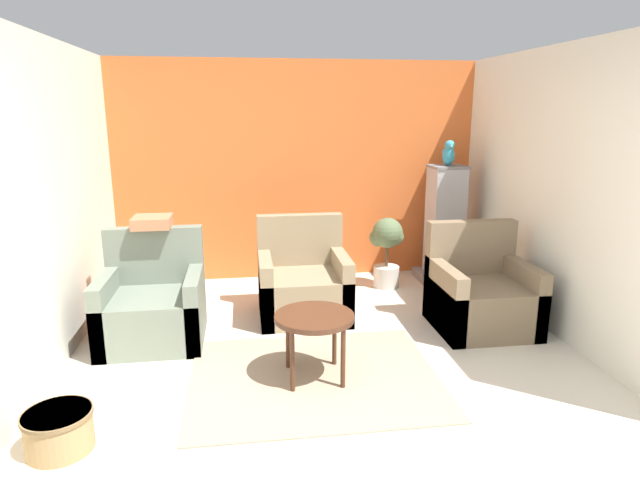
{
  "coord_description": "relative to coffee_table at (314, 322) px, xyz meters",
  "views": [
    {
      "loc": [
        -0.64,
        -2.63,
        2.01
      ],
      "look_at": [
        0.0,
        1.84,
        0.9
      ],
      "focal_mm": 30.0,
      "sensor_mm": 36.0,
      "label": 1
    }
  ],
  "objects": [
    {
      "name": "ground_plane",
      "position": [
        0.15,
        -1.06,
        -0.46
      ],
      "size": [
        20.0,
        20.0,
        0.0
      ],
      "primitive_type": "plane",
      "color": "beige",
      "rests_on": "ground"
    },
    {
      "name": "wall_back_accent",
      "position": [
        0.15,
        2.64,
        0.82
      ],
      "size": [
        4.37,
        0.06,
        2.56
      ],
      "color": "orange",
      "rests_on": "ground_plane"
    },
    {
      "name": "wall_left",
      "position": [
        -2.0,
        0.78,
        0.82
      ],
      "size": [
        0.06,
        3.68,
        2.56
      ],
      "color": "silver",
      "rests_on": "ground_plane"
    },
    {
      "name": "wall_right",
      "position": [
        2.31,
        0.78,
        0.82
      ],
      "size": [
        0.06,
        3.68,
        2.56
      ],
      "color": "silver",
      "rests_on": "ground_plane"
    },
    {
      "name": "area_rug",
      "position": [
        0.0,
        -0.0,
        -0.45
      ],
      "size": [
        1.88,
        1.53,
        0.01
      ],
      "color": "gray",
      "rests_on": "ground_plane"
    },
    {
      "name": "coffee_table",
      "position": [
        0.0,
        0.0,
        0.0
      ],
      "size": [
        0.6,
        0.6,
        0.52
      ],
      "color": "#472819",
      "rests_on": "ground_plane"
    },
    {
      "name": "armchair_left",
      "position": [
        -1.32,
        0.9,
        -0.15
      ],
      "size": [
        0.87,
        0.81,
        0.97
      ],
      "color": "slate",
      "rests_on": "ground_plane"
    },
    {
      "name": "armchair_right",
      "position": [
        1.67,
        0.76,
        -0.15
      ],
      "size": [
        0.87,
        0.81,
        0.97
      ],
      "color": "#7A664C",
      "rests_on": "ground_plane"
    },
    {
      "name": "armchair_middle",
      "position": [
        0.06,
        1.31,
        -0.15
      ],
      "size": [
        0.87,
        0.81,
        0.97
      ],
      "color": "#8E7A5B",
      "rests_on": "ground_plane"
    },
    {
      "name": "birdcage",
      "position": [
        1.84,
        2.18,
        0.18
      ],
      "size": [
        0.57,
        0.57,
        1.38
      ],
      "color": "slate",
      "rests_on": "ground_plane"
    },
    {
      "name": "parrot",
      "position": [
        1.84,
        2.18,
        1.05
      ],
      "size": [
        0.14,
        0.24,
        0.29
      ],
      "color": "teal",
      "rests_on": "birdcage"
    },
    {
      "name": "potted_plant",
      "position": [
        1.11,
        2.04,
        0.03
      ],
      "size": [
        0.38,
        0.35,
        0.81
      ],
      "color": "beige",
      "rests_on": "ground_plane"
    },
    {
      "name": "wicker_basket",
      "position": [
        -1.64,
        -0.66,
        -0.32
      ],
      "size": [
        0.41,
        0.41,
        0.25
      ],
      "color": "#A37F51",
      "rests_on": "ground_plane"
    },
    {
      "name": "throw_pillow",
      "position": [
        -1.32,
        1.19,
        0.56
      ],
      "size": [
        0.33,
        0.33,
        0.1
      ],
      "color": "#B2704C",
      "rests_on": "armchair_left"
    }
  ]
}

